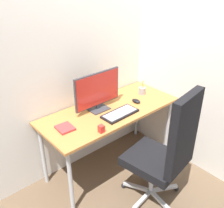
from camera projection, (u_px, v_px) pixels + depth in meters
ground_plane at (110, 165)px, 3.12m from camera, size 8.00×8.00×0.00m
wall_back at (87, 42)px, 2.68m from camera, size 2.87×0.04×2.80m
wall_side_right at (178, 40)px, 2.78m from camera, size 0.04×2.00×2.80m
desk at (110, 115)px, 2.79m from camera, size 1.51×0.64×0.76m
office_chair at (167, 151)px, 2.34m from camera, size 0.60×0.60×1.24m
monitor at (98, 91)px, 2.67m from camera, size 0.55×0.16×0.41m
keyboard at (120, 114)px, 2.66m from camera, size 0.39×0.19×0.02m
mouse at (136, 101)px, 2.89m from camera, size 0.07×0.11×0.04m
pen_holder at (142, 91)px, 3.06m from camera, size 0.08×0.08×0.17m
notebook at (65, 128)px, 2.43m from camera, size 0.15×0.17×0.02m
desk_clamp_accessory at (101, 129)px, 2.37m from camera, size 0.05×0.05×0.07m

